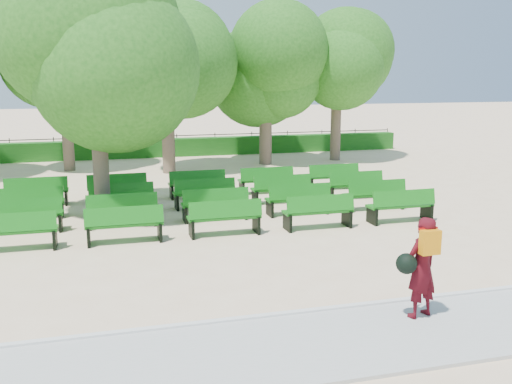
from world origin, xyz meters
TOP-DOWN VIEW (x-y plane):
  - ground at (0.00, 0.00)m, footprint 120.00×120.00m
  - paving at (0.00, -7.40)m, footprint 30.00×2.20m
  - curb at (0.00, -6.25)m, footprint 30.00×0.12m
  - hedge at (0.00, 14.00)m, footprint 26.00×0.70m
  - fence at (0.00, 14.40)m, footprint 26.00×0.10m
  - tree_line at (0.00, 10.00)m, footprint 21.80×6.80m
  - bench_array at (-1.06, 1.45)m, footprint 1.90×0.66m
  - tree_among at (-2.84, 1.42)m, footprint 4.79×4.79m
  - person at (2.20, -6.93)m, footprint 0.86×0.59m

SIDE VIEW (x-z plane):
  - ground at x=0.00m, z-range 0.00..0.00m
  - fence at x=0.00m, z-range -0.51..0.51m
  - tree_line at x=0.00m, z-range -3.52..3.52m
  - paving at x=0.00m, z-range 0.00..0.06m
  - curb at x=0.00m, z-range 0.00..0.10m
  - bench_array at x=-1.06m, z-range -0.50..0.69m
  - hedge at x=0.00m, z-range 0.00..0.90m
  - person at x=2.20m, z-range 0.09..1.82m
  - tree_among at x=-2.84m, z-range 1.14..7.76m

